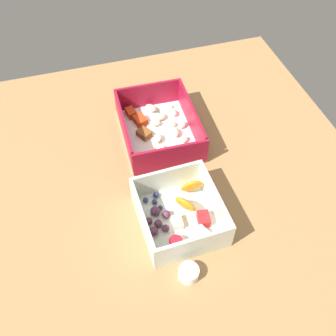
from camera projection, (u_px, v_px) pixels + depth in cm
name	position (u px, v px, depth cm)	size (l,w,h in cm)	color
table_surface	(168.00, 173.00, 79.46)	(80.00, 80.00, 2.00)	#9E7547
pasta_container	(158.00, 128.00, 83.42)	(20.64, 16.28, 6.74)	white
fruit_bowl	(180.00, 214.00, 69.38)	(16.11, 14.81, 6.36)	silver
paper_cup_liner	(189.00, 273.00, 63.30)	(3.50, 3.50, 2.19)	white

